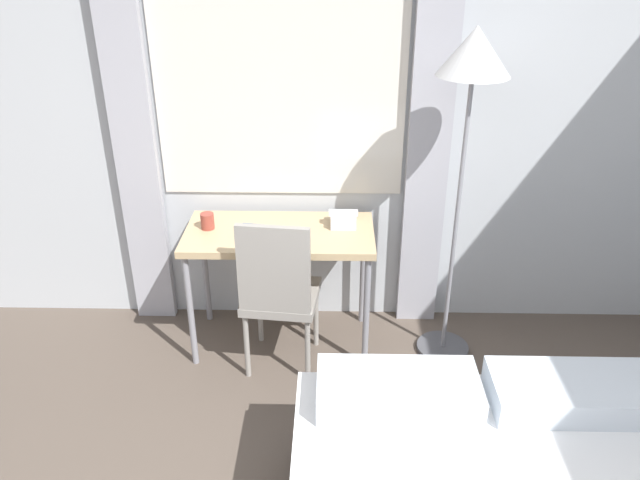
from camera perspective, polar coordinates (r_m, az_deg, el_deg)
The scene contains 7 objects.
wall_back_with_window at distance 3.59m, azimuth 1.52°, elevation 11.92°, with size 5.23×0.13×2.70m.
desk at distance 3.53m, azimuth -3.71°, elevation -0.22°, with size 1.06×0.53×0.75m.
desk_chair at distance 3.38m, azimuth -3.82°, elevation -4.51°, with size 0.44×0.44×0.95m.
standing_lamp at distance 3.20m, azimuth 13.66°, elevation 13.46°, with size 0.36×0.36×1.86m.
telephone at distance 3.54m, azimuth 2.17°, elevation 1.91°, with size 0.16×0.14×0.09m.
book at distance 3.46m, azimuth -5.23°, elevation 0.74°, with size 0.29×0.19×0.02m.
mug at distance 3.56m, azimuth -10.25°, elevation 1.71°, with size 0.08×0.08×0.09m.
Camera 1 is at (-0.07, -0.78, 2.29)m, focal length 35.00 mm.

